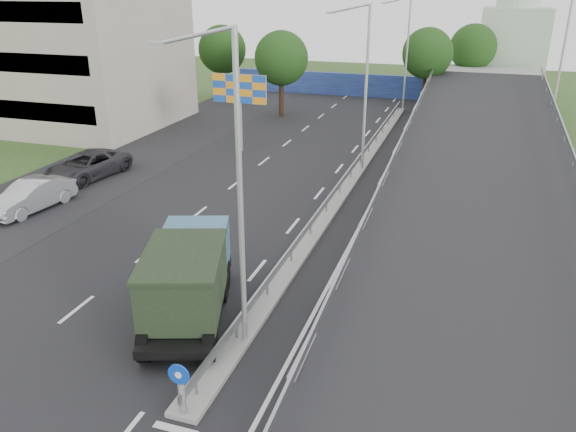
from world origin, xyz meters
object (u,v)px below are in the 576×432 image
at_px(dump_truck, 188,276).
at_px(parked_car_c, 87,165).
at_px(church, 512,43).
at_px(parked_car_b, 31,196).
at_px(lamp_post_near, 234,181).
at_px(billboard, 240,93).
at_px(sign_bollard, 181,389).
at_px(lamp_post_mid, 363,81).
at_px(lamp_post_far, 405,48).

xyz_separation_m(dump_truck, parked_car_c, (-13.50, 12.28, -0.83)).
bearing_deg(church, parked_car_c, -122.33).
xyz_separation_m(dump_truck, parked_car_b, (-12.93, 6.74, -0.82)).
relative_size(lamp_post_near, billboard, 1.83).
relative_size(parked_car_b, parked_car_c, 0.85).
distance_m(sign_bollard, lamp_post_mid, 24.30).
xyz_separation_m(lamp_post_mid, parked_car_b, (-15.30, -12.25, -5.00)).
bearing_deg(lamp_post_far, church, 54.76).
bearing_deg(dump_truck, lamp_post_far, 67.88).
xyz_separation_m(billboard, dump_truck, (6.74, -20.99, -2.55)).
height_order(sign_bollard, billboard, billboard).
bearing_deg(parked_car_b, lamp_post_far, 72.05).
distance_m(billboard, parked_car_b, 15.90).
height_order(lamp_post_far, parked_car_c, lamp_post_far).
height_order(sign_bollard, lamp_post_mid, lamp_post_mid).
bearing_deg(parked_car_c, sign_bollard, -38.47).
relative_size(lamp_post_mid, billboard, 1.83).
distance_m(sign_bollard, lamp_post_near, 6.12).
relative_size(lamp_post_near, parked_car_c, 1.74).
bearing_deg(lamp_post_far, parked_car_c, -120.72).
bearing_deg(parked_car_b, lamp_post_mid, 46.11).
xyz_separation_m(sign_bollard, parked_car_c, (-15.76, 17.12, -0.23)).
relative_size(sign_bollard, parked_car_b, 0.34).
distance_m(lamp_post_mid, lamp_post_far, 20.00).
xyz_separation_m(billboard, parked_car_b, (-6.19, -14.25, -3.37)).
bearing_deg(billboard, sign_bollard, -70.79).
relative_size(lamp_post_mid, parked_car_c, 1.74).
xyz_separation_m(lamp_post_mid, lamp_post_far, (0.00, 20.00, 0.00)).
distance_m(church, billboard, 37.23).
relative_size(sign_bollard, dump_truck, 0.23).
bearing_deg(dump_truck, parked_car_c, 119.05).
bearing_deg(church, lamp_post_near, -100.38).
distance_m(church, dump_truck, 54.51).
relative_size(lamp_post_mid, dump_truck, 1.41).
xyz_separation_m(lamp_post_mid, billboard, (-9.11, 2.00, -1.62)).
distance_m(lamp_post_mid, parked_car_b, 20.23).
bearing_deg(sign_bollard, parked_car_b, 142.69).
bearing_deg(billboard, parked_car_c, -127.83).
distance_m(church, parked_car_b, 52.86).
distance_m(lamp_post_mid, church, 35.41).
height_order(lamp_post_mid, dump_truck, lamp_post_mid).
xyz_separation_m(lamp_post_far, parked_car_c, (-15.87, -26.70, -5.00)).
bearing_deg(lamp_post_near, billboard, 112.49).
bearing_deg(lamp_post_near, parked_car_b, 153.14).
bearing_deg(billboard, lamp_post_near, -67.51).
xyz_separation_m(sign_bollard, church, (10.00, 57.83, 4.28)).
xyz_separation_m(lamp_post_near, church, (9.89, 54.00, -0.50)).
bearing_deg(sign_bollard, billboard, 109.21).
bearing_deg(lamp_post_mid, parked_car_b, -141.33).
relative_size(lamp_post_far, church, 0.73).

